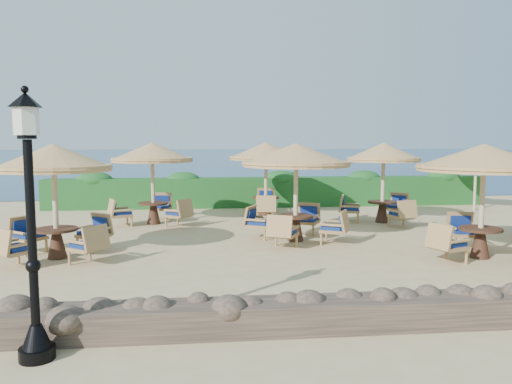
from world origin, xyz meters
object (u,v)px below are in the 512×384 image
cafe_set_0 (54,182)px  cafe_set_1 (296,173)px  extra_parasol (477,155)px  cafe_set_4 (266,161)px  cafe_set_5 (383,168)px  cafe_set_3 (153,167)px  lamp_post (32,238)px  cafe_set_2 (483,174)px

cafe_set_0 → cafe_set_1: bearing=13.4°
extra_parasol → cafe_set_4: size_ratio=0.84×
extra_parasol → cafe_set_4: cafe_set_4 is taller
cafe_set_1 → cafe_set_5: bearing=38.2°
cafe_set_3 → cafe_set_4: same height
lamp_post → cafe_set_5: bearing=50.2°
cafe_set_0 → cafe_set_3: (1.76, 4.60, 0.10)m
lamp_post → extra_parasol: bearing=43.6°
lamp_post → cafe_set_1: (4.58, 6.92, 0.31)m
cafe_set_1 → cafe_set_5: 4.36m
extra_parasol → cafe_set_3: size_ratio=0.87×
cafe_set_0 → cafe_set_5: (9.30, 4.10, 0.03)m
cafe_set_4 → cafe_set_5: size_ratio=1.06×
lamp_post → cafe_set_5: (8.01, 9.62, 0.25)m
cafe_set_1 → cafe_set_3: size_ratio=1.07×
cafe_set_0 → cafe_set_4: (5.63, 5.88, 0.20)m
cafe_set_4 → cafe_set_2: bearing=-58.7°
cafe_set_2 → extra_parasol: bearing=61.2°
cafe_set_1 → lamp_post: bearing=-123.5°
cafe_set_2 → cafe_set_3: bearing=145.2°
cafe_set_3 → cafe_set_0: bearing=-111.0°
lamp_post → cafe_set_1: 8.31m
extra_parasol → cafe_set_2: bearing=-118.8°
cafe_set_2 → cafe_set_5: (-0.49, 5.08, -0.16)m
cafe_set_4 → cafe_set_3: bearing=-161.7°
cafe_set_0 → cafe_set_3: same height
cafe_set_0 → lamp_post: bearing=-76.8°
extra_parasol → cafe_set_5: (-4.59, -2.38, -0.36)m
cafe_set_2 → lamp_post: bearing=-151.9°
cafe_set_1 → cafe_set_5: same height
extra_parasol → cafe_set_2: size_ratio=0.79×
cafe_set_1 → extra_parasol: bearing=32.3°
lamp_post → cafe_set_2: (8.50, 4.54, 0.41)m
lamp_post → cafe_set_0: 5.68m
cafe_set_1 → cafe_set_4: size_ratio=1.03×
cafe_set_0 → cafe_set_2: 9.84m
lamp_post → cafe_set_3: lamp_post is taller
cafe_set_4 → lamp_post: bearing=-110.8°
lamp_post → extra_parasol: 17.41m
cafe_set_3 → cafe_set_5: (7.54, -0.50, -0.07)m
cafe_set_0 → cafe_set_1: size_ratio=0.90×
cafe_set_3 → cafe_set_4: size_ratio=0.96×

